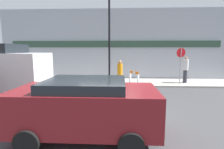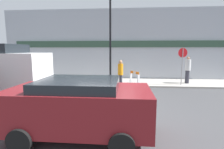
% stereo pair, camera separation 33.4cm
% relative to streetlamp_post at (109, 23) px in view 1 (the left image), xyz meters
% --- Properties ---
extents(ground_plane, '(60.00, 60.00, 0.00)m').
position_rel_streetlamp_post_xyz_m(ground_plane, '(0.21, -5.16, -4.06)').
color(ground_plane, '#424244').
extents(sidewalk_slab, '(18.00, 2.90, 0.11)m').
position_rel_streetlamp_post_xyz_m(sidewalk_slab, '(0.21, 0.79, -4.00)').
color(sidewalk_slab, '#ADA89E').
rests_on(sidewalk_slab, ground_plane).
extents(storefront_facade, '(18.00, 0.22, 5.50)m').
position_rel_streetlamp_post_xyz_m(storefront_facade, '(0.21, 2.31, -1.30)').
color(storefront_facade, '#A3A8B2').
rests_on(storefront_facade, ground_plane).
extents(streetlamp_post, '(0.44, 0.44, 6.24)m').
position_rel_streetlamp_post_xyz_m(streetlamp_post, '(0.00, 0.00, 0.00)').
color(streetlamp_post, black).
rests_on(streetlamp_post, sidewalk_slab).
extents(stop_sign, '(0.60, 0.12, 2.38)m').
position_rel_streetlamp_post_xyz_m(stop_sign, '(4.64, -0.09, -2.36)').
color(stop_sign, gray).
rests_on(stop_sign, sidewalk_slab).
extents(barricade_0, '(0.57, 0.76, 1.10)m').
position_rel_streetlamp_post_xyz_m(barricade_0, '(1.57, -1.20, -3.47)').
color(barricade_0, white).
rests_on(barricade_0, ground_plane).
extents(barricade_1, '(0.61, 0.62, 1.05)m').
position_rel_streetlamp_post_xyz_m(barricade_1, '(-1.23, -3.46, -3.50)').
color(barricade_1, white).
rests_on(barricade_1, ground_plane).
extents(traffic_cone_0, '(0.30, 0.30, 0.59)m').
position_rel_streetlamp_post_xyz_m(traffic_cone_0, '(-0.58, -0.76, -3.77)').
color(traffic_cone_0, black).
rests_on(traffic_cone_0, ground_plane).
extents(traffic_cone_1, '(0.30, 0.30, 0.51)m').
position_rel_streetlamp_post_xyz_m(traffic_cone_1, '(2.05, -2.89, -3.81)').
color(traffic_cone_1, black).
rests_on(traffic_cone_1, ground_plane).
extents(traffic_cone_2, '(0.30, 0.30, 0.46)m').
position_rel_streetlamp_post_xyz_m(traffic_cone_2, '(0.15, -0.76, -3.84)').
color(traffic_cone_2, black).
rests_on(traffic_cone_2, ground_plane).
extents(traffic_cone_3, '(0.30, 0.30, 0.58)m').
position_rel_streetlamp_post_xyz_m(traffic_cone_3, '(1.45, -3.31, -3.78)').
color(traffic_cone_3, black).
rests_on(traffic_cone_3, ground_plane).
extents(traffic_cone_4, '(0.30, 0.30, 0.45)m').
position_rel_streetlamp_post_xyz_m(traffic_cone_4, '(-1.06, -2.00, -3.84)').
color(traffic_cone_4, black).
rests_on(traffic_cone_4, ground_plane).
extents(person_worker, '(0.40, 0.40, 1.74)m').
position_rel_streetlamp_post_xyz_m(person_worker, '(0.71, -0.91, -3.11)').
color(person_worker, '#33333D').
rests_on(person_worker, ground_plane).
extents(person_pedestrian, '(0.50, 0.50, 1.80)m').
position_rel_streetlamp_post_xyz_m(person_pedestrian, '(5.20, 0.50, -2.98)').
color(person_pedestrian, '#33333D').
rests_on(person_pedestrian, sidewalk_slab).
extents(parked_car_1, '(3.82, 2.03, 1.61)m').
position_rel_streetlamp_post_xyz_m(parked_car_1, '(-0.19, -7.08, -3.14)').
color(parked_car_1, maroon).
rests_on(parked_car_1, ground_plane).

